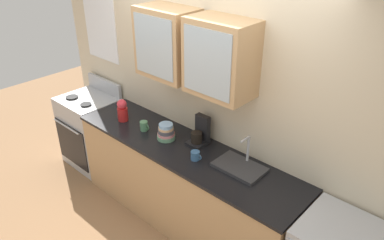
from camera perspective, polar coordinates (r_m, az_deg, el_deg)
ground_plane at (r=4.23m, az=-1.26°, el=-14.82°), size 10.00×10.00×0.00m
back_wall_unit at (r=3.61m, az=2.08°, el=5.64°), size 4.46×0.46×2.84m
counter at (r=3.93m, az=-1.33°, el=-9.89°), size 2.59×0.65×0.92m
stove_range at (r=5.02m, az=-15.08°, el=-1.55°), size 0.68×0.64×1.10m
sink_faucet at (r=3.39m, az=7.30°, el=-6.99°), size 0.45×0.29×0.29m
bowl_stack at (r=3.77m, az=-3.96°, el=-1.85°), size 0.19×0.19×0.17m
vase at (r=4.15m, az=-10.56°, el=1.46°), size 0.11×0.11×0.25m
cup_near_sink at (r=3.46m, az=0.52°, el=-5.43°), size 0.12×0.08×0.08m
cup_near_bowls at (r=3.95m, az=-7.32°, el=-0.91°), size 0.12×0.08×0.10m
coffee_maker at (r=3.68m, az=1.22°, el=-2.05°), size 0.17×0.20×0.29m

